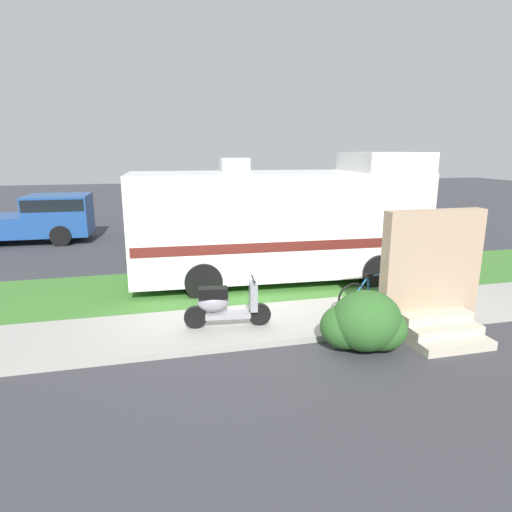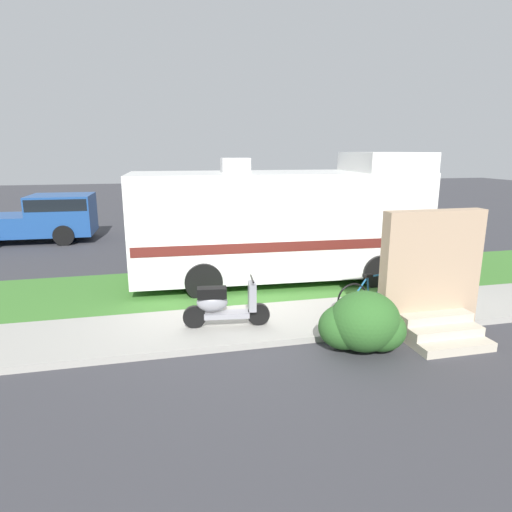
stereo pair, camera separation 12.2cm
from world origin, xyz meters
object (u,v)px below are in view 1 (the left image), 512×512
at_px(pickup_truck_far, 36,217).
at_px(bicycle, 374,294).
at_px(pickup_truck_near, 249,222).
at_px(motorhome_rv, 282,222).
at_px(bottle_green, 443,307).
at_px(scooter, 224,304).

bearing_deg(pickup_truck_far, bicycle, -49.55).
bearing_deg(pickup_truck_near, pickup_truck_far, 158.54).
bearing_deg(motorhome_rv, pickup_truck_far, 136.64).
distance_m(motorhome_rv, pickup_truck_near, 4.25).
bearing_deg(bottle_green, scooter, 175.23).
height_order(motorhome_rv, bottle_green, motorhome_rv).
relative_size(pickup_truck_near, bottle_green, 17.74).
height_order(motorhome_rv, pickup_truck_near, motorhome_rv).
bearing_deg(motorhome_rv, bottle_green, -54.24).
bearing_deg(pickup_truck_near, bottle_green, -72.40).
height_order(bicycle, pickup_truck_near, pickup_truck_near).
height_order(motorhome_rv, pickup_truck_far, motorhome_rv).
bearing_deg(pickup_truck_near, scooter, -106.67).
bearing_deg(scooter, bicycle, 0.58).
height_order(scooter, pickup_truck_far, pickup_truck_far).
bearing_deg(bottle_green, motorhome_rv, 125.76).
bearing_deg(bicycle, bottle_green, -16.74).
bearing_deg(motorhome_rv, pickup_truck_near, 89.04).
bearing_deg(scooter, motorhome_rv, 55.66).
bearing_deg(bottle_green, pickup_truck_far, 133.50).
height_order(scooter, bottle_green, scooter).
bearing_deg(pickup_truck_far, motorhome_rv, -43.36).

